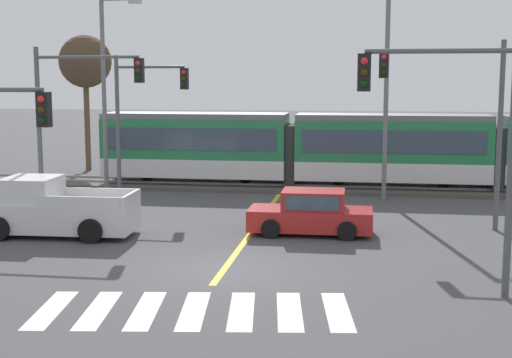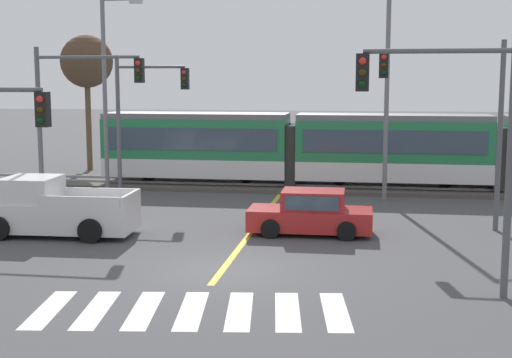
{
  "view_description": "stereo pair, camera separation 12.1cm",
  "coord_description": "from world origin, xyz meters",
  "px_view_note": "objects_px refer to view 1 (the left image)",
  "views": [
    {
      "loc": [
        3.77,
        -18.85,
        5.27
      ],
      "look_at": [
        -0.12,
        6.9,
        1.6
      ],
      "focal_mm": 50.0,
      "sensor_mm": 36.0,
      "label": 1
    },
    {
      "loc": [
        3.89,
        -18.83,
        5.27
      ],
      "look_at": [
        -0.12,
        6.9,
        1.6
      ],
      "focal_mm": 50.0,
      "sensor_mm": 36.0,
      "label": 2
    }
  ],
  "objects_px": {
    "traffic_light_near_right": "(461,124)",
    "bare_tree_far_west": "(85,63)",
    "traffic_light_mid_left": "(73,105)",
    "sedan_crossing": "(311,214)",
    "traffic_light_mid_right": "(460,104)",
    "street_lamp_centre": "(391,78)",
    "traffic_light_far_left": "(141,107)",
    "light_rail_tram": "(392,147)",
    "pickup_truck": "(52,211)",
    "street_lamp_west": "(107,83)"
  },
  "relations": [
    {
      "from": "traffic_light_mid_right",
      "to": "traffic_light_near_right",
      "type": "distance_m",
      "value": 8.09
    },
    {
      "from": "light_rail_tram",
      "to": "pickup_truck",
      "type": "xyz_separation_m",
      "value": [
        -11.72,
        -11.77,
        -1.2
      ]
    },
    {
      "from": "sedan_crossing",
      "to": "traffic_light_near_right",
      "type": "distance_m",
      "value": 8.36
    },
    {
      "from": "traffic_light_near_right",
      "to": "street_lamp_west",
      "type": "bearing_deg",
      "value": 134.64
    },
    {
      "from": "traffic_light_mid_right",
      "to": "traffic_light_far_left",
      "type": "height_order",
      "value": "traffic_light_mid_right"
    },
    {
      "from": "pickup_truck",
      "to": "traffic_light_far_left",
      "type": "relative_size",
      "value": 0.87
    },
    {
      "from": "traffic_light_mid_right",
      "to": "traffic_light_far_left",
      "type": "distance_m",
      "value": 13.46
    },
    {
      "from": "pickup_truck",
      "to": "street_lamp_centre",
      "type": "xyz_separation_m",
      "value": [
        11.5,
        8.78,
        4.45
      ]
    },
    {
      "from": "light_rail_tram",
      "to": "street_lamp_west",
      "type": "xyz_separation_m",
      "value": [
        -13.05,
        -2.54,
        3.03
      ]
    },
    {
      "from": "street_lamp_west",
      "to": "bare_tree_far_west",
      "type": "height_order",
      "value": "street_lamp_west"
    },
    {
      "from": "light_rail_tram",
      "to": "traffic_light_mid_left",
      "type": "bearing_deg",
      "value": -144.58
    },
    {
      "from": "light_rail_tram",
      "to": "traffic_light_near_right",
      "type": "relative_size",
      "value": 4.31
    },
    {
      "from": "traffic_light_near_right",
      "to": "traffic_light_far_left",
      "type": "xyz_separation_m",
      "value": [
        -11.8,
        12.21,
        -0.14
      ]
    },
    {
      "from": "bare_tree_far_west",
      "to": "traffic_light_mid_left",
      "type": "bearing_deg",
      "value": -70.03
    },
    {
      "from": "traffic_light_mid_left",
      "to": "sedan_crossing",
      "type": "bearing_deg",
      "value": -10.15
    },
    {
      "from": "traffic_light_far_left",
      "to": "traffic_light_mid_left",
      "type": "bearing_deg",
      "value": -107.51
    },
    {
      "from": "sedan_crossing",
      "to": "traffic_light_near_right",
      "type": "height_order",
      "value": "traffic_light_near_right"
    },
    {
      "from": "traffic_light_near_right",
      "to": "traffic_light_mid_left",
      "type": "xyz_separation_m",
      "value": [
        -13.1,
        8.07,
        0.09
      ]
    },
    {
      "from": "sedan_crossing",
      "to": "traffic_light_mid_left",
      "type": "relative_size",
      "value": 0.65
    },
    {
      "from": "pickup_truck",
      "to": "bare_tree_far_west",
      "type": "bearing_deg",
      "value": 107.82
    },
    {
      "from": "sedan_crossing",
      "to": "street_lamp_west",
      "type": "distance_m",
      "value": 13.38
    },
    {
      "from": "pickup_truck",
      "to": "street_lamp_centre",
      "type": "height_order",
      "value": "street_lamp_centre"
    },
    {
      "from": "street_lamp_west",
      "to": "traffic_light_mid_right",
      "type": "bearing_deg",
      "value": -22.31
    },
    {
      "from": "traffic_light_mid_right",
      "to": "traffic_light_mid_left",
      "type": "distance_m",
      "value": 14.09
    },
    {
      "from": "light_rail_tram",
      "to": "traffic_light_near_right",
      "type": "distance_m",
      "value": 16.88
    },
    {
      "from": "sedan_crossing",
      "to": "traffic_light_near_right",
      "type": "relative_size",
      "value": 0.65
    },
    {
      "from": "light_rail_tram",
      "to": "street_lamp_centre",
      "type": "relative_size",
      "value": 2.97
    },
    {
      "from": "sedan_crossing",
      "to": "street_lamp_centre",
      "type": "relative_size",
      "value": 0.45
    },
    {
      "from": "light_rail_tram",
      "to": "traffic_light_mid_right",
      "type": "height_order",
      "value": "traffic_light_mid_right"
    },
    {
      "from": "traffic_light_mid_left",
      "to": "traffic_light_far_left",
      "type": "height_order",
      "value": "traffic_light_mid_left"
    },
    {
      "from": "traffic_light_mid_left",
      "to": "street_lamp_west",
      "type": "distance_m",
      "value": 6.22
    },
    {
      "from": "traffic_light_mid_right",
      "to": "street_lamp_centre",
      "type": "relative_size",
      "value": 0.7
    },
    {
      "from": "pickup_truck",
      "to": "street_lamp_west",
      "type": "xyz_separation_m",
      "value": [
        -1.33,
        9.23,
        4.23
      ]
    },
    {
      "from": "traffic_light_near_right",
      "to": "street_lamp_west",
      "type": "xyz_separation_m",
      "value": [
        -14.0,
        14.17,
        0.85
      ]
    },
    {
      "from": "light_rail_tram",
      "to": "bare_tree_far_west",
      "type": "relative_size",
      "value": 3.61
    },
    {
      "from": "traffic_light_near_right",
      "to": "bare_tree_far_west",
      "type": "bearing_deg",
      "value": 129.72
    },
    {
      "from": "sedan_crossing",
      "to": "street_lamp_centre",
      "type": "distance_m",
      "value": 9.06
    },
    {
      "from": "traffic_light_mid_right",
      "to": "traffic_light_near_right",
      "type": "bearing_deg",
      "value": -97.03
    },
    {
      "from": "pickup_truck",
      "to": "traffic_light_near_right",
      "type": "height_order",
      "value": "traffic_light_near_right"
    },
    {
      "from": "light_rail_tram",
      "to": "traffic_light_mid_left",
      "type": "distance_m",
      "value": 15.09
    },
    {
      "from": "light_rail_tram",
      "to": "traffic_light_far_left",
      "type": "bearing_deg",
      "value": -157.43
    },
    {
      "from": "pickup_truck",
      "to": "traffic_light_far_left",
      "type": "height_order",
      "value": "traffic_light_far_left"
    },
    {
      "from": "sedan_crossing",
      "to": "traffic_light_near_right",
      "type": "bearing_deg",
      "value": -58.16
    },
    {
      "from": "traffic_light_mid_left",
      "to": "street_lamp_centre",
      "type": "relative_size",
      "value": 0.69
    },
    {
      "from": "traffic_light_mid_right",
      "to": "street_lamp_centre",
      "type": "xyz_separation_m",
      "value": [
        -2.16,
        5.7,
        0.89
      ]
    },
    {
      "from": "street_lamp_centre",
      "to": "bare_tree_far_west",
      "type": "xyz_separation_m",
      "value": [
        -16.9,
        8.03,
        0.88
      ]
    },
    {
      "from": "light_rail_tram",
      "to": "traffic_light_mid_right",
      "type": "bearing_deg",
      "value": -77.45
    },
    {
      "from": "street_lamp_west",
      "to": "traffic_light_mid_left",
      "type": "bearing_deg",
      "value": -81.63
    },
    {
      "from": "traffic_light_near_right",
      "to": "pickup_truck",
      "type": "bearing_deg",
      "value": 158.67
    },
    {
      "from": "street_lamp_west",
      "to": "sedan_crossing",
      "type": "bearing_deg",
      "value": -37.72
    }
  ]
}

